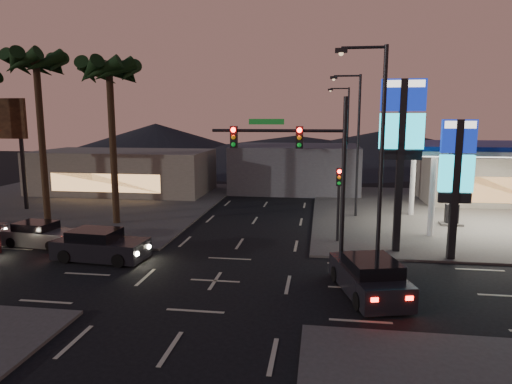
% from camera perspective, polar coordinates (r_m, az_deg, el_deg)
% --- Properties ---
extents(ground, '(140.00, 140.00, 0.00)m').
position_cam_1_polar(ground, '(20.46, -5.13, -11.00)').
color(ground, black).
rests_on(ground, ground).
extents(corner_lot_ne, '(24.00, 24.00, 0.12)m').
position_cam_1_polar(corner_lot_ne, '(37.18, 26.09, -2.55)').
color(corner_lot_ne, '#47443F').
rests_on(corner_lot_ne, ground).
extents(corner_lot_nw, '(24.00, 24.00, 0.12)m').
position_cam_1_polar(corner_lot_nw, '(40.88, -22.04, -1.28)').
color(corner_lot_nw, '#47443F').
rests_on(corner_lot_nw, ground).
extents(gas_station, '(12.20, 8.20, 5.47)m').
position_cam_1_polar(gas_station, '(32.80, 28.82, 4.65)').
color(gas_station, silver).
rests_on(gas_station, ground).
extents(convenience_store, '(10.00, 6.00, 4.00)m').
position_cam_1_polar(convenience_store, '(42.19, 26.82, 1.38)').
color(convenience_store, '#726B5B').
rests_on(convenience_store, ground).
extents(pylon_sign_tall, '(2.20, 0.35, 9.00)m').
position_cam_1_polar(pylon_sign_tall, '(24.49, 17.75, 7.24)').
color(pylon_sign_tall, black).
rests_on(pylon_sign_tall, ground).
extents(pylon_sign_short, '(1.60, 0.35, 7.00)m').
position_cam_1_polar(pylon_sign_short, '(24.17, 23.78, 2.74)').
color(pylon_sign_short, black).
rests_on(pylon_sign_short, ground).
extents(traffic_signal_mast, '(6.10, 0.39, 8.00)m').
position_cam_1_polar(traffic_signal_mast, '(20.74, 6.13, 4.10)').
color(traffic_signal_mast, black).
rests_on(traffic_signal_mast, ground).
extents(pedestal_signal, '(0.32, 0.39, 4.30)m').
position_cam_1_polar(pedestal_signal, '(25.99, 10.30, -0.07)').
color(pedestal_signal, black).
rests_on(pedestal_signal, ground).
extents(streetlight_near, '(2.14, 0.25, 10.00)m').
position_cam_1_polar(streetlight_near, '(19.83, 14.87, 5.03)').
color(streetlight_near, black).
rests_on(streetlight_near, ground).
extents(streetlight_mid, '(2.14, 0.25, 10.00)m').
position_cam_1_polar(streetlight_mid, '(32.76, 12.31, 6.70)').
color(streetlight_mid, black).
rests_on(streetlight_mid, ground).
extents(streetlight_far, '(2.14, 0.25, 10.00)m').
position_cam_1_polar(streetlight_far, '(46.73, 11.13, 7.46)').
color(streetlight_far, black).
rests_on(streetlight_far, ground).
extents(palm_a, '(4.41, 4.41, 10.86)m').
position_cam_1_polar(palm_a, '(31.32, -17.83, 13.16)').
color(palm_a, black).
rests_on(palm_a, ground).
extents(palm_b, '(4.41, 4.41, 11.46)m').
position_cam_1_polar(palm_b, '(33.82, -25.73, 13.30)').
color(palm_b, black).
rests_on(palm_b, ground).
extents(building_far_west, '(16.00, 8.00, 4.00)m').
position_cam_1_polar(building_far_west, '(44.96, -16.15, 2.45)').
color(building_far_west, '#726B5B').
rests_on(building_far_west, ground).
extents(building_far_mid, '(12.00, 9.00, 4.40)m').
position_cam_1_polar(building_far_mid, '(44.99, 5.00, 3.04)').
color(building_far_mid, '#4C4C51').
rests_on(building_far_mid, ground).
extents(hill_left, '(40.00, 40.00, 6.00)m').
position_cam_1_polar(hill_left, '(84.11, -12.39, 6.32)').
color(hill_left, black).
rests_on(hill_left, ground).
extents(hill_right, '(50.00, 50.00, 5.00)m').
position_cam_1_polar(hill_right, '(79.48, 15.89, 5.65)').
color(hill_right, black).
rests_on(hill_right, ground).
extents(hill_center, '(60.00, 60.00, 4.00)m').
position_cam_1_polar(hill_center, '(78.95, 4.97, 5.59)').
color(hill_center, black).
rests_on(hill_center, ground).
extents(car_lane_a_front, '(4.83, 2.30, 1.54)m').
position_cam_1_polar(car_lane_a_front, '(24.37, -18.96, -6.38)').
color(car_lane_a_front, black).
rests_on(car_lane_a_front, ground).
extents(car_lane_b_front, '(4.26, 2.14, 1.34)m').
position_cam_1_polar(car_lane_b_front, '(28.23, -25.42, -4.85)').
color(car_lane_b_front, '#565759').
rests_on(car_lane_b_front, ground).
extents(suv_station, '(3.10, 5.05, 1.58)m').
position_cam_1_polar(suv_station, '(19.22, 13.97, -10.30)').
color(suv_station, black).
rests_on(suv_station, ground).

